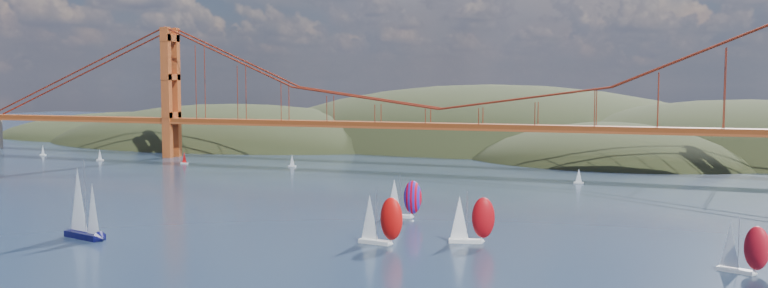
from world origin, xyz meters
TOP-DOWN VIEW (x-y plane):
  - headlands at (44.95, 278.29)m, footprint 725.00×225.00m
  - bridge at (-1.75, 180.00)m, footprint 552.00×12.00m
  - sloop_navy at (-29.62, 32.31)m, footprint 10.64×7.04m
  - racer_0 at (28.18, 48.40)m, footprint 9.38×4.34m
  - racer_1 at (44.11, 56.12)m, footprint 9.12×5.27m
  - racer_2 at (91.44, 49.22)m, footprint 8.21×5.67m
  - racer_rwb at (22.34, 77.48)m, footprint 8.63×3.52m
  - distant_boat_0 at (-176.90, 164.84)m, footprint 3.00×2.00m
  - distant_boat_1 at (-138.15, 156.74)m, footprint 3.00×2.00m
  - distant_boat_2 at (-97.97, 158.40)m, footprint 3.00×2.00m
  - distant_boat_3 at (-53.55, 164.22)m, footprint 3.00×2.00m
  - distant_boat_8 at (52.89, 154.42)m, footprint 3.00×2.00m

SIDE VIEW (x-z plane):
  - headlands at x=44.95m, z-range -60.46..35.54m
  - distant_boat_0 at x=-176.90m, z-range 0.06..4.76m
  - distant_boat_1 at x=-138.15m, z-range 0.06..4.76m
  - distant_boat_2 at x=-97.97m, z-range 0.06..4.76m
  - distant_boat_3 at x=-53.55m, z-range 0.06..4.76m
  - distant_boat_8 at x=52.89m, z-range 0.06..4.76m
  - racer_2 at x=91.44m, z-range -0.25..8.94m
  - racer_rwb at x=22.34m, z-range -0.27..9.66m
  - racer_1 at x=44.11m, z-range -0.28..9.94m
  - racer_0 at x=28.18m, z-range -0.29..10.31m
  - sloop_navy at x=-29.62m, z-range -0.93..14.90m
  - bridge at x=-1.75m, z-range 4.73..59.73m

